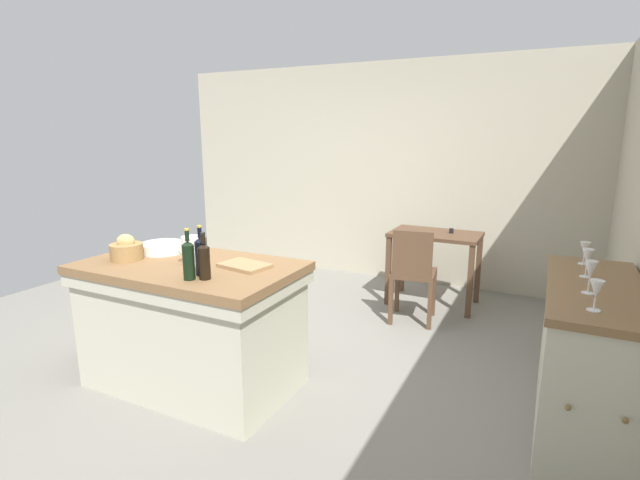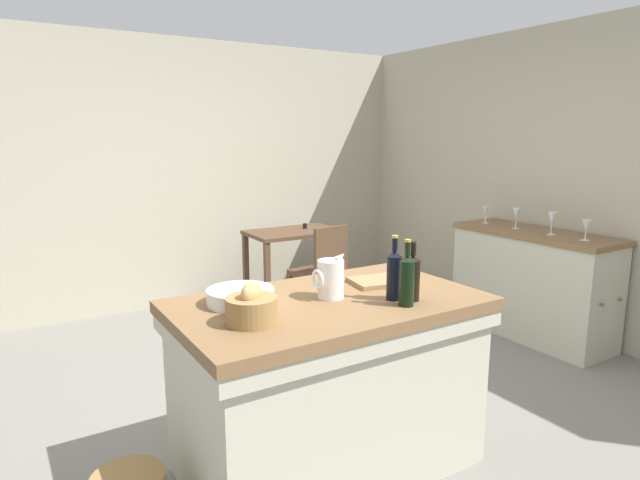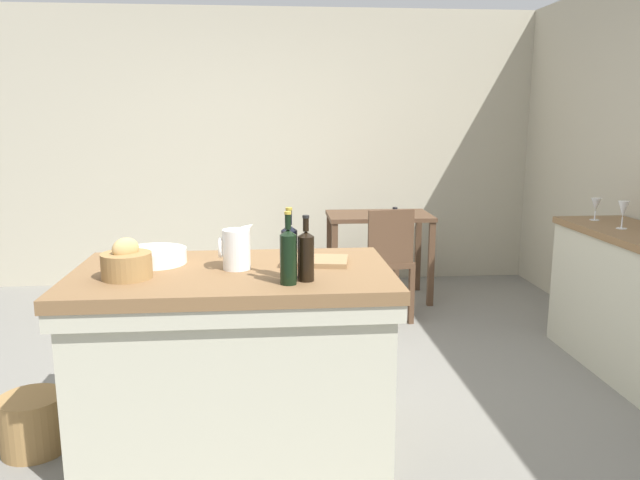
{
  "view_description": "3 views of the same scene",
  "coord_description": "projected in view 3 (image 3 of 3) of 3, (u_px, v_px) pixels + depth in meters",
  "views": [
    {
      "loc": [
        1.97,
        -2.92,
        1.76
      ],
      "look_at": [
        0.32,
        0.41,
        0.92
      ],
      "focal_mm": 26.24,
      "sensor_mm": 36.0,
      "label": 1
    },
    {
      "loc": [
        -1.57,
        -2.66,
        1.68
      ],
      "look_at": [
        0.47,
        0.61,
        0.93
      ],
      "focal_mm": 30.08,
      "sensor_mm": 36.0,
      "label": 2
    },
    {
      "loc": [
        -0.04,
        -3.38,
        1.6
      ],
      "look_at": [
        0.29,
        0.37,
        0.85
      ],
      "focal_mm": 34.31,
      "sensor_mm": 36.0,
      "label": 3
    }
  ],
  "objects": [
    {
      "name": "island_table",
      "position": [
        235.0,
        352.0,
        2.97
      ],
      "size": [
        1.5,
        0.88,
        0.9
      ],
      "color": "brown",
      "rests_on": "ground"
    },
    {
      "name": "wine_bottle_dark",
      "position": [
        306.0,
        255.0,
        2.67
      ],
      "size": [
        0.07,
        0.07,
        0.29
      ],
      "color": "black",
      "rests_on": "island_table"
    },
    {
      "name": "wooden_chair",
      "position": [
        385.0,
        260.0,
        4.81
      ],
      "size": [
        0.45,
        0.45,
        0.91
      ],
      "color": "#513826",
      "rests_on": "ground"
    },
    {
      "name": "wicker_hamper",
      "position": [
        33.0,
        423.0,
        2.97
      ],
      "size": [
        0.31,
        0.31,
        0.28
      ],
      "primitive_type": "cylinder",
      "color": "olive",
      "rests_on": "ground"
    },
    {
      "name": "bread_basket",
      "position": [
        127.0,
        263.0,
        2.72
      ],
      "size": [
        0.22,
        0.22,
        0.18
      ],
      "color": "olive",
      "rests_on": "island_table"
    },
    {
      "name": "side_cabinet",
      "position": [
        637.0,
        304.0,
        3.82
      ],
      "size": [
        0.52,
        1.38,
        0.91
      ],
      "color": "brown",
      "rests_on": "ground"
    },
    {
      "name": "cutting_board",
      "position": [
        315.0,
        261.0,
        3.01
      ],
      "size": [
        0.35,
        0.27,
        0.02
      ],
      "primitive_type": "cube",
      "rotation": [
        0.0,
        0.0,
        -0.17
      ],
      "color": "#99754C",
      "rests_on": "island_table"
    },
    {
      "name": "wall_back",
      "position": [
        270.0,
        149.0,
        5.9
      ],
      "size": [
        5.32,
        0.12,
        2.6
      ],
      "primitive_type": "cube",
      "color": "#B2AA93",
      "rests_on": "ground"
    },
    {
      "name": "writing_desk",
      "position": [
        379.0,
        228.0,
        5.38
      ],
      "size": [
        0.91,
        0.57,
        0.82
      ],
      "color": "#513826",
      "rests_on": "ground"
    },
    {
      "name": "wine_glass_middle",
      "position": [
        623.0,
        210.0,
        3.86
      ],
      "size": [
        0.07,
        0.07,
        0.18
      ],
      "color": "white",
      "rests_on": "side_cabinet"
    },
    {
      "name": "pitcher",
      "position": [
        236.0,
        249.0,
        2.88
      ],
      "size": [
        0.17,
        0.13,
        0.23
      ],
      "color": "white",
      "rests_on": "island_table"
    },
    {
      "name": "wine_glass_right",
      "position": [
        596.0,
        205.0,
        4.19
      ],
      "size": [
        0.07,
        0.07,
        0.15
      ],
      "color": "white",
      "rests_on": "side_cabinet"
    },
    {
      "name": "wine_bottle_green",
      "position": [
        288.0,
        255.0,
        2.61
      ],
      "size": [
        0.07,
        0.07,
        0.32
      ],
      "color": "black",
      "rests_on": "island_table"
    },
    {
      "name": "wine_bottle_amber",
      "position": [
        289.0,
        250.0,
        2.71
      ],
      "size": [
        0.07,
        0.07,
        0.32
      ],
      "color": "black",
      "rests_on": "island_table"
    },
    {
      "name": "wash_bowl",
      "position": [
        153.0,
        256.0,
        3.0
      ],
      "size": [
        0.32,
        0.32,
        0.07
      ],
      "primitive_type": "cylinder",
      "color": "white",
      "rests_on": "island_table"
    },
    {
      "name": "ground_plane",
      "position": [
        277.0,
        393.0,
        3.62
      ],
      "size": [
        6.76,
        6.76,
        0.0
      ],
      "primitive_type": "plane",
      "color": "slate"
    }
  ]
}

